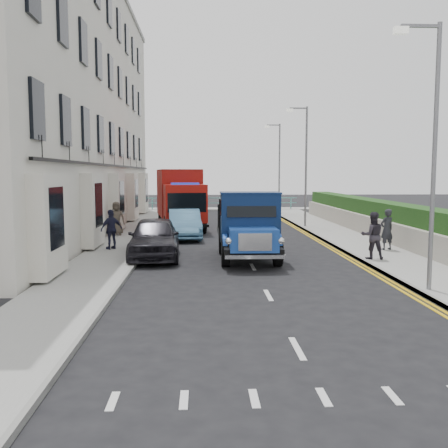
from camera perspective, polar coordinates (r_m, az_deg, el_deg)
ground at (r=15.22m, az=4.08°, el=-6.32°), size 120.00×120.00×0.00m
pavement_west at (r=24.24m, az=-10.75°, el=-1.72°), size 2.40×38.00×0.12m
pavement_east at (r=25.00m, az=13.83°, el=-1.56°), size 2.60×38.00×0.12m
promenade at (r=43.93m, az=-0.27°, el=1.72°), size 30.00×2.50×0.12m
sea_plane at (r=74.87m, az=-1.21°, el=3.37°), size 120.00×120.00×0.00m
terrace_west at (r=29.11m, az=-18.44°, el=13.36°), size 6.31×30.20×14.25m
garden_east at (r=25.51m, az=18.00°, el=0.36°), size 1.45×28.00×1.75m
seafront_railing at (r=43.09m, az=-0.23°, el=2.34°), size 13.00×0.08×1.11m
lamp_near at (r=14.10m, az=22.51°, el=8.63°), size 1.23×0.18×7.00m
lamp_mid at (r=29.39m, az=9.14°, el=7.30°), size 1.23×0.18×7.00m
lamp_far at (r=39.24m, az=6.17°, el=6.95°), size 1.23×0.18×7.00m
bedford_lorry at (r=17.98m, az=2.92°, el=-0.74°), size 2.17×5.31×2.49m
red_lorry at (r=28.87m, az=-5.07°, el=3.06°), size 3.15×6.78×3.42m
parked_car_front at (r=19.01m, az=-7.96°, el=-1.55°), size 2.04×4.64×1.56m
parked_car_mid at (r=24.66m, az=-4.54°, el=0.01°), size 1.84×4.43×1.42m
parked_car_rear at (r=28.67m, az=-4.26°, el=0.84°), size 2.22×5.04×1.44m
seafront_car_left at (r=41.87m, az=-4.31°, el=2.42°), size 3.03×5.49×1.46m
seafront_car_right at (r=36.60m, az=3.49°, el=1.87°), size 1.82×4.10×1.37m
pedestrian_east_near at (r=21.12m, az=18.11°, el=-0.59°), size 0.70×0.58×1.65m
pedestrian_east_far at (r=18.72m, az=16.61°, el=-1.26°), size 0.87×0.70×1.70m
pedestrian_west_near at (r=20.76m, az=-12.74°, el=-0.60°), size 0.99×0.89×1.62m
pedestrian_west_far at (r=25.39m, az=-12.20°, el=0.63°), size 0.85×0.58×1.68m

